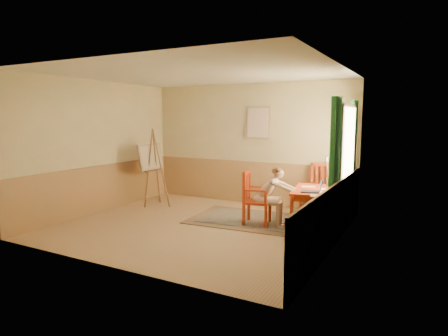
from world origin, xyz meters
The scene contains 14 objects.
room centered at (0.00, 0.00, 1.40)m, with size 5.04×4.54×2.84m.
wainscot centered at (0.00, 0.80, 0.50)m, with size 5.00×4.50×1.00m.
window centered at (2.42, 1.10, 1.35)m, with size 0.12×2.01×2.20m.
wall_portrait centered at (0.25, 2.20, 1.90)m, with size 0.60×0.05×0.76m.
rug centered at (0.72, 0.86, 0.01)m, with size 2.50×1.76×0.02m.
table centered at (1.92, 0.95, 0.63)m, with size 0.90×1.30×0.72m.
chair_left centered at (0.88, 0.61, 0.51)m, with size 0.55×0.53×1.03m.
chair_back centered at (1.81, 1.97, 0.53)m, with size 0.58×0.60×1.07m.
figure centered at (1.18, 0.65, 0.61)m, with size 0.85×0.44×1.11m.
laptop centered at (1.98, 0.63, 0.77)m, with size 0.42×0.32×0.23m.
papers centered at (2.04, 0.79, 0.72)m, with size 0.69×1.03×0.00m.
vase centered at (2.06, 1.44, 0.98)m, with size 0.20×0.28×0.56m.
wastebasket centered at (1.88, 0.86, 0.16)m, with size 0.29×0.29×0.31m, color #A03A1C.
easel centered at (-1.86, 0.99, 1.05)m, with size 0.59×0.79×1.78m.
Camera 1 is at (3.72, -5.93, 2.03)m, focal length 30.70 mm.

